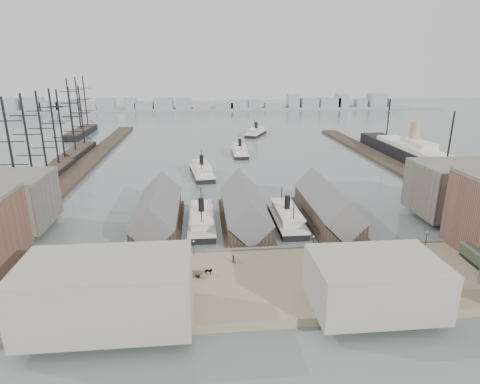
{
  "coord_description": "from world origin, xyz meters",
  "views": [
    {
      "loc": [
        -12.34,
        -96.97,
        47.23
      ],
      "look_at": [
        0.0,
        30.0,
        6.0
      ],
      "focal_mm": 30.0,
      "sensor_mm": 36.0,
      "label": 1
    }
  ],
  "objects": [
    {
      "name": "ground",
      "position": [
        0.0,
        0.0,
        0.0
      ],
      "size": [
        900.0,
        900.0,
        0.0
      ],
      "primitive_type": "plane",
      "color": "#556261",
      "rests_on": "ground"
    },
    {
      "name": "quay",
      "position": [
        0.0,
        -20.0,
        1.0
      ],
      "size": [
        180.0,
        30.0,
        2.0
      ],
      "primitive_type": "cube",
      "color": "#817057",
      "rests_on": "ground"
    },
    {
      "name": "seawall",
      "position": [
        0.0,
        -5.2,
        1.15
      ],
      "size": [
        180.0,
        1.2,
        2.3
      ],
      "primitive_type": "cube",
      "color": "#59544C",
      "rests_on": "ground"
    },
    {
      "name": "west_wharf",
      "position": [
        -68.0,
        100.0,
        0.8
      ],
      "size": [
        10.0,
        220.0,
        1.6
      ],
      "primitive_type": "cube",
      "color": "#2D231C",
      "rests_on": "ground"
    },
    {
      "name": "east_wharf",
      "position": [
        78.0,
        90.0,
        0.8
      ],
      "size": [
        10.0,
        180.0,
        1.6
      ],
      "primitive_type": "cube",
      "color": "#2D231C",
      "rests_on": "ground"
    },
    {
      "name": "ferry_shed_west",
      "position": [
        -26.0,
        16.88,
        4.64
      ],
      "size": [
        14.0,
        42.0,
        12.6
      ],
      "color": "#2D231C",
      "rests_on": "ground"
    },
    {
      "name": "ferry_shed_center",
      "position": [
        0.0,
        16.88,
        4.64
      ],
      "size": [
        14.0,
        42.0,
        12.6
      ],
      "color": "#2D231C",
      "rests_on": "ground"
    },
    {
      "name": "ferry_shed_east",
      "position": [
        26.0,
        16.88,
        4.64
      ],
      "size": [
        14.0,
        42.0,
        12.6
      ],
      "color": "#2D231C",
      "rests_on": "ground"
    },
    {
      "name": "warehouse_west_back",
      "position": [
        -70.0,
        18.0,
        9.0
      ],
      "size": [
        26.0,
        20.0,
        14.0
      ],
      "primitive_type": "cube",
      "color": "#60564C",
      "rests_on": "west_land"
    },
    {
      "name": "warehouse_east_back",
      "position": [
        68.0,
        15.0,
        9.5
      ],
      "size": [
        28.0,
        20.0,
        15.0
      ],
      "primitive_type": "cube",
      "color": "#60564C",
      "rests_on": "east_land"
    },
    {
      "name": "street_bldg_center",
      "position": [
        20.0,
        -32.0,
        7.0
      ],
      "size": [
        24.0,
        16.0,
        10.0
      ],
      "primitive_type": "cube",
      "color": "gray",
      "rests_on": "quay"
    },
    {
      "name": "street_bldg_west",
      "position": [
        -30.0,
        -32.0,
        8.0
      ],
      "size": [
        30.0,
        16.0,
        12.0
      ],
      "primitive_type": "cube",
      "color": "gray",
      "rests_on": "quay"
    },
    {
      "name": "lamp_post_far_w",
      "position": [
        -45.0,
        -7.0,
        4.71
      ],
      "size": [
        0.44,
        0.44,
        3.92
      ],
      "color": "black",
      "rests_on": "quay"
    },
    {
      "name": "lamp_post_near_w",
      "position": [
        -15.0,
        -7.0,
        4.71
      ],
      "size": [
        0.44,
        0.44,
        3.92
      ],
      "color": "black",
      "rests_on": "quay"
    },
    {
      "name": "lamp_post_near_e",
      "position": [
        15.0,
        -7.0,
        4.71
      ],
      "size": [
        0.44,
        0.44,
        3.92
      ],
      "color": "black",
      "rests_on": "quay"
    },
    {
      "name": "lamp_post_far_e",
      "position": [
        45.0,
        -7.0,
        4.71
      ],
      "size": [
        0.44,
        0.44,
        3.92
      ],
      "color": "black",
      "rests_on": "quay"
    },
    {
      "name": "far_shore",
      "position": [
        -2.07,
        334.14,
        3.91
      ],
      "size": [
        500.0,
        40.0,
        15.72
      ],
      "color": "gray",
      "rests_on": "ground"
    },
    {
      "name": "ferry_docked_west",
      "position": [
        -13.0,
        16.06,
        2.22
      ],
      "size": [
        7.95,
        26.5,
        9.46
      ],
      "color": "black",
      "rests_on": "ground"
    },
    {
      "name": "ferry_docked_east",
      "position": [
        13.0,
        15.57,
        2.23
      ],
      "size": [
        7.99,
        26.63,
        9.51
      ],
      "color": "black",
      "rests_on": "ground"
    },
    {
      "name": "ferry_open_near",
      "position": [
        -12.55,
        73.4,
        2.29
      ],
      "size": [
        11.51,
        28.11,
        9.75
      ],
      "rotation": [
        0.0,
        0.0,
        0.12
      ],
      "color": "black",
      "rests_on": "ground"
    },
    {
      "name": "ferry_open_mid",
      "position": [
        8.06,
        113.33,
        2.15
      ],
      "size": [
        8.02,
        25.8,
        9.18
      ],
      "rotation": [
        0.0,
        0.0,
        -0.01
      ],
      "color": "black",
      "rests_on": "ground"
    },
    {
      "name": "ferry_open_far",
      "position": [
        24.75,
        172.54,
        2.24
      ],
      "size": [
        18.55,
        27.64,
        9.55
      ],
      "rotation": [
        0.0,
        0.0,
        -0.44
      ],
      "color": "black",
      "rests_on": "ground"
    },
    {
      "name": "sailing_ship_near",
      "position": [
        -76.95,
        65.04,
        2.7
      ],
      "size": [
        8.96,
        61.7,
        36.82
      ],
      "color": "black",
      "rests_on": "ground"
    },
    {
      "name": "sailing_ship_mid",
      "position": [
        -77.99,
        116.33,
        2.56
      ],
      "size": [
        8.69,
        50.21,
        35.72
      ],
      "color": "black",
      "rests_on": "ground"
    },
    {
      "name": "sailing_ship_far",
      "position": [
        -93.86,
        185.02,
        2.78
      ],
      "size": [
        9.37,
        52.06,
        38.52
      ],
      "color": "black",
      "rests_on": "ground"
    },
    {
      "name": "ocean_steamer",
      "position": [
        92.0,
        89.85,
        4.27
      ],
      "size": [
        13.58,
        99.26,
        19.85
      ],
      "color": "black",
      "rests_on": "ground"
    },
    {
      "name": "tram",
      "position": [
        51.13,
        -18.08,
        3.85
      ],
      "size": [
        3.13,
        10.26,
        3.61
      ],
      "rotation": [
        0.0,
        0.0,
        -0.05
      ],
      "color": "black",
      "rests_on": "quay"
    },
    {
      "name": "horse_cart_left",
      "position": [
        -37.94,
        -14.21,
        2.83
      ],
      "size": [
        4.85,
        2.81,
        1.64
      ],
      "rotation": [
        0.0,
        0.0,
        1.25
      ],
      "color": "black",
      "rests_on": "quay"
    },
    {
      "name": "horse_cart_center",
      "position": [
        -12.46,
        -17.22,
        2.82
      ],
      "size": [
        5.0,
        2.25,
        1.61
      ],
      "rotation": [
        0.0,
        0.0,
        1.34
      ],
      "color": "black",
      "rests_on": "quay"
    },
    {
      "name": "horse_cart_right",
      "position": [
        11.24,
        -25.71,
        2.79
      ],
      "size": [
        4.76,
        2.37,
        1.54
      ],
      "rotation": [
        0.0,
        0.0,
        1.77
      ],
      "color": "black",
      "rests_on": "quay"
    },
    {
      "name": "pedestrian_0",
      "position": [
        -44.79,
        -15.68,
        2.78
      ],
      "size": [
        0.7,
        0.67,
        1.56
      ],
      "primitive_type": "imported",
      "rotation": [
        0.0,
        0.0,
        5.64
      ],
      "color": "black",
      "rests_on": "quay"
    },
    {
      "name": "pedestrian_1",
      "position": [
        -38.13,
        -18.26,
        2.8
      ],
      "size": [
        0.95,
        0.99,
        1.61
      ],
      "primitive_type": "imported",
      "rotation": [
        0.0,
        0.0,
        0.95
      ],
      "color": "black",
      "rests_on": "quay"
    },
    {
      "name": "pedestrian_2",
      "position": [
        -28.52,
        -8.0,
        2.81
      ],
      "size": [
        1.18,
        1.15,
        1.62
      ],
      "primitive_type": "imported",
      "rotation": [
        0.0,
        0.0,
        5.53
      ],
      "color": "black",
      "rests_on": "quay"
    },
    {
      "name": "pedestrian_3",
      "position": [
        -21.96,
        -21.46,
        2.88
      ],
      "size": [
        1.04,
        1.04,
        1.77
      ],
      "primitive_type": "imported",
      "rotation": [
        0.0,
        0.0,
        0.78
      ],
      "color": "black",
      "rests_on": "quay"
    },
    {
      "name": "pedestrian_4",
      "position": [
        -5.6,
        -11.72,
        2.91
      ],
      "size": [
        0.77,
        1.0,
        1.81
      ],
      "primitive_type": "imported",
      "rotation": [
        0.0,
        0.0,
        4.47
      ],
      "color": "black",
      "rests_on": "quay"
    },
    {
      "name": "pedestrian_5",
      "position": [
        15.44,
        -20.58,
        2.8
      ],
      "size": [
        0.72,
        0.65,
        1.61
      ],
      "primitive_type": "imported",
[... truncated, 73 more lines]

